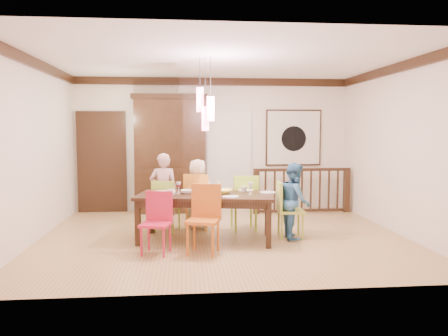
{
  "coord_description": "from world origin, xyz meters",
  "views": [
    {
      "loc": [
        -0.64,
        -7.12,
        1.77
      ],
      "look_at": [
        0.03,
        0.13,
        1.14
      ],
      "focal_mm": 35.0,
      "sensor_mm": 36.0,
      "label": 1
    }
  ],
  "objects": [
    {
      "name": "wine_glass_b",
      "position": [
        -0.08,
        -0.05,
        0.84
      ],
      "size": [
        0.08,
        0.08,
        0.19
      ],
      "primitive_type": null,
      "color": "silver",
      "rests_on": "dining_table"
    },
    {
      "name": "china_hutch",
      "position": [
        -0.93,
        2.3,
        1.27
      ],
      "size": [
        1.6,
        0.46,
        2.53
      ],
      "color": "black",
      "rests_on": "floor"
    },
    {
      "name": "person_far_left",
      "position": [
        -1.01,
        0.69,
        0.68
      ],
      "size": [
        0.51,
        0.35,
        1.37
      ],
      "primitive_type": "imported",
      "rotation": [
        0.0,
        0.0,
        3.09
      ],
      "color": "#D7A3AA",
      "rests_on": "floor"
    },
    {
      "name": "cup_left",
      "position": [
        -0.84,
        -0.39,
        0.8
      ],
      "size": [
        0.17,
        0.17,
        0.11
      ],
      "primitive_type": "imported",
      "rotation": [
        0.0,
        0.0,
        0.28
      ],
      "color": "silver",
      "rests_on": "dining_table"
    },
    {
      "name": "person_end_right",
      "position": [
        1.16,
        -0.2,
        0.62
      ],
      "size": [
        0.51,
        0.63,
        1.24
      ],
      "primitive_type": "imported",
      "rotation": [
        0.0,
        0.0,
        1.5
      ],
      "color": "teal",
      "rests_on": "floor"
    },
    {
      "name": "wall_left",
      "position": [
        -3.0,
        0.0,
        1.45
      ],
      "size": [
        0.0,
        5.0,
        5.0
      ],
      "primitive_type": "plane",
      "rotation": [
        1.57,
        0.0,
        1.57
      ],
      "color": "silver",
      "rests_on": "floor"
    },
    {
      "name": "wine_glass_d",
      "position": [
        0.41,
        -0.32,
        0.84
      ],
      "size": [
        0.08,
        0.08,
        0.19
      ],
      "primitive_type": null,
      "color": "silver",
      "rests_on": "dining_table"
    },
    {
      "name": "dining_table",
      "position": [
        -0.3,
        -0.2,
        0.67
      ],
      "size": [
        2.29,
        1.32,
        0.75
      ],
      "rotation": [
        0.0,
        0.0,
        -0.16
      ],
      "color": "black",
      "rests_on": "floor"
    },
    {
      "name": "serving_bowl",
      "position": [
        -0.03,
        -0.23,
        0.79
      ],
      "size": [
        0.4,
        0.4,
        0.08
      ],
      "primitive_type": "imported",
      "rotation": [
        0.0,
        0.0,
        -0.32
      ],
      "color": "yellow",
      "rests_on": "dining_table"
    },
    {
      "name": "pendant_cluster",
      "position": [
        -0.3,
        -0.2,
        2.11
      ],
      "size": [
        0.27,
        0.21,
        1.14
      ],
      "color": "#F64965",
      "rests_on": "ceiling"
    },
    {
      "name": "person_far_mid",
      "position": [
        -0.4,
        0.62,
        0.63
      ],
      "size": [
        0.67,
        0.49,
        1.26
      ],
      "primitive_type": "imported",
      "rotation": [
        0.0,
        0.0,
        2.98
      ],
      "color": "beige",
      "rests_on": "floor"
    },
    {
      "name": "plate_near_mid",
      "position": [
        0.06,
        -0.56,
        0.76
      ],
      "size": [
        0.26,
        0.26,
        0.01
      ],
      "primitive_type": "cylinder",
      "color": "white",
      "rests_on": "dining_table"
    },
    {
      "name": "wine_glass_c",
      "position": [
        -0.38,
        -0.46,
        0.84
      ],
      "size": [
        0.08,
        0.08,
        0.19
      ],
      "primitive_type": null,
      "color": "#590C19",
      "rests_on": "dining_table"
    },
    {
      "name": "chair_near_mid",
      "position": [
        -0.38,
        -0.96,
        0.56
      ],
      "size": [
        0.55,
        0.55,
        0.99
      ],
      "rotation": [
        0.0,
        0.0,
        -0.29
      ],
      "color": "#BC5B18",
      "rests_on": "floor"
    },
    {
      "name": "wall_right",
      "position": [
        3.0,
        0.0,
        1.45
      ],
      "size": [
        0.0,
        5.0,
        5.0
      ],
      "primitive_type": "plane",
      "rotation": [
        1.57,
        0.0,
        -1.57
      ],
      "color": "silver",
      "rests_on": "floor"
    },
    {
      "name": "plate_far_mid",
      "position": [
        -0.26,
        0.14,
        0.76
      ],
      "size": [
        0.26,
        0.26,
        0.01
      ],
      "primitive_type": "cylinder",
      "color": "white",
      "rests_on": "dining_table"
    },
    {
      "name": "chair_end_right",
      "position": [
        1.1,
        -0.17,
        0.53
      ],
      "size": [
        0.44,
        0.44,
        0.92
      ],
      "rotation": [
        0.0,
        0.0,
        1.51
      ],
      "color": "#ACBE3B",
      "rests_on": "floor"
    },
    {
      "name": "wall_back",
      "position": [
        0.0,
        2.5,
        1.45
      ],
      "size": [
        6.0,
        0.0,
        6.0
      ],
      "primitive_type": "plane",
      "rotation": [
        1.57,
        0.0,
        0.0
      ],
      "color": "silver",
      "rests_on": "floor"
    },
    {
      "name": "white_doorway",
      "position": [
        0.35,
        2.46,
        1.05
      ],
      "size": [
        0.97,
        0.05,
        2.22
      ],
      "primitive_type": "cube",
      "color": "silver",
      "rests_on": "wall_back"
    },
    {
      "name": "ceiling",
      "position": [
        0.0,
        0.0,
        2.9
      ],
      "size": [
        6.0,
        6.0,
        0.0
      ],
      "primitive_type": "plane",
      "rotation": [
        3.14,
        0.0,
        0.0
      ],
      "color": "white",
      "rests_on": "wall_back"
    },
    {
      "name": "plate_near_left",
      "position": [
        -1.06,
        -0.48,
        0.76
      ],
      "size": [
        0.26,
        0.26,
        0.01
      ],
      "primitive_type": "cylinder",
      "color": "white",
      "rests_on": "dining_table"
    },
    {
      "name": "balustrade",
      "position": [
        1.87,
        1.95,
        0.5
      ],
      "size": [
        2.11,
        0.12,
        0.96
      ],
      "rotation": [
        0.0,
        0.0,
        0.01
      ],
      "color": "black",
      "rests_on": "floor"
    },
    {
      "name": "chair_far_left",
      "position": [
        -0.95,
        0.51,
        0.52
      ],
      "size": [
        0.52,
        0.52,
        0.9
      ],
      "rotation": [
        0.0,
        0.0,
        2.81
      ],
      "color": "#9ABE3C",
      "rests_on": "floor"
    },
    {
      "name": "plate_far_left",
      "position": [
        -1.01,
        0.09,
        0.76
      ],
      "size": [
        0.26,
        0.26,
        0.01
      ],
      "primitive_type": "cylinder",
      "color": "white",
      "rests_on": "dining_table"
    },
    {
      "name": "small_bowl",
      "position": [
        -0.6,
        -0.14,
        0.78
      ],
      "size": [
        0.24,
        0.24,
        0.06
      ],
      "primitive_type": "imported",
      "rotation": [
        0.0,
        0.0,
        -0.19
      ],
      "color": "white",
      "rests_on": "dining_table"
    },
    {
      "name": "napkin",
      "position": [
        -0.4,
        -0.61,
        0.76
      ],
      "size": [
        0.18,
        0.14,
        0.01
      ],
      "primitive_type": "cube",
      "color": "#D83359",
      "rests_on": "dining_table"
    },
    {
      "name": "chair_near_left",
      "position": [
        -1.05,
        -0.92,
        0.51
      ],
      "size": [
        0.48,
        0.48,
        0.88
      ],
      "rotation": [
        0.0,
        0.0,
        -0.24
      ],
      "color": "#BC1B3A",
      "rests_on": "floor"
    },
    {
      "name": "plate_end_right",
      "position": [
        0.72,
        -0.15,
        0.76
      ],
      "size": [
        0.26,
        0.26,
        0.01
      ],
      "primitive_type": "cylinder",
      "color": "white",
      "rests_on": "dining_table"
    },
    {
      "name": "cup_right",
      "position": [
        0.34,
        -0.05,
        0.8
      ],
      "size": [
        0.13,
        0.13,
        0.1
      ],
      "primitive_type": "imported",
      "rotation": [
        0.0,
        0.0,
        -0.34
      ],
      "color": "silver",
      "rests_on": "dining_table"
    },
    {
      "name": "painting",
      "position": [
        1.8,
        2.46,
        1.6
      ],
      "size": [
        1.25,
        0.06,
        1.25
      ],
      "color": "black",
      "rests_on": "wall_back"
    },
    {
      "name": "chair_far_mid",
      "position": [
        -0.36,
        0.6,
        0.58
      ],
      "size": [
        0.59,
        0.59,
        1.01
      ],
      "rotation": [
        0.0,
        0.0,
        2.77
      ],
      "color": "orange",
      "rests_on": "floor"
    },
    {
      "name": "panel_door",
      "position": [
        -2.4,
        2.45,
        1.05
      ],
      "size": [
        1.04,
        0.07,
        2.24
      ],
      "primitive_type": "cube",
      "color": "black",
      "rests_on": "wall_back"
    },
    {
      "name": "wine_glass_a",
      "position": [
        -0.73,
        -0.1,
        0.84
      ],
      "size": [
        0.08,
        0.08,
        0.19
      ],
      "primitive_type": null,
      "color": "#590C19",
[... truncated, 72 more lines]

